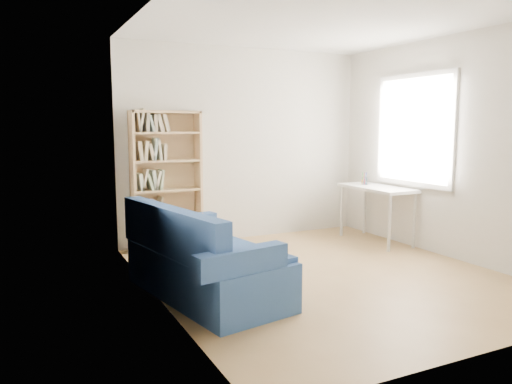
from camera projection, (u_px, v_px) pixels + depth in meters
ground at (324, 275)px, 5.23m from camera, size 4.00×4.00×0.00m
room_shell at (333, 118)px, 5.08m from camera, size 3.54×4.04×2.62m
sofa at (202, 262)px, 4.57m from camera, size 1.12×1.86×0.85m
bookshelf at (167, 186)px, 6.27m from camera, size 0.87×0.27×1.74m
desk at (377, 193)px, 6.66m from camera, size 0.50×1.10×0.75m
pen_cup at (365, 180)px, 6.88m from camera, size 0.09×0.09×0.17m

